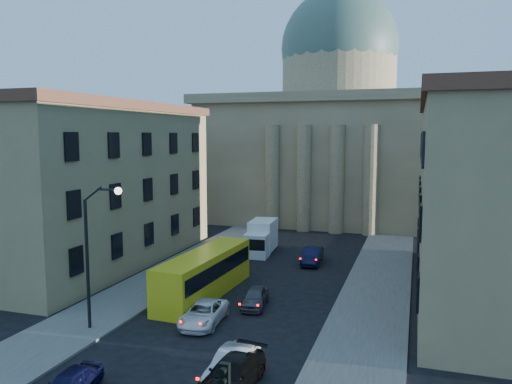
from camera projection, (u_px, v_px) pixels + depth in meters
sidewalk_left at (157, 281)px, 40.12m from camera, size 5.00×60.00×0.15m
sidewalk_right at (373, 303)px, 34.91m from camera, size 5.00×60.00×0.15m
church at (337, 134)px, 71.56m from camera, size 68.02×28.76×36.60m
building_left at (94, 183)px, 45.66m from camera, size 11.60×26.60×14.70m
building_right at (503, 197)px, 35.24m from camera, size 11.60×26.60×14.70m
street_lamp at (94, 245)px, 29.60m from camera, size 2.62×0.44×8.83m
car_left_near at (69, 384)px, 22.44m from camera, size 1.61×3.78×1.27m
car_right_near at (232, 364)px, 24.30m from camera, size 1.68×4.29×1.39m
car_left_mid at (204, 313)px, 31.27m from camera, size 2.55×4.91×1.32m
car_right_mid at (232, 374)px, 23.33m from camera, size 2.45×4.97×1.39m
car_right_far at (255, 297)px, 34.36m from camera, size 2.04×3.99×1.30m
car_right_distant at (312, 256)px, 45.84m from camera, size 1.85×4.62×1.50m
city_bus at (205, 272)px, 36.74m from camera, size 3.16×11.48×3.20m
box_truck at (261, 238)px, 49.92m from camera, size 2.68×5.95×3.19m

